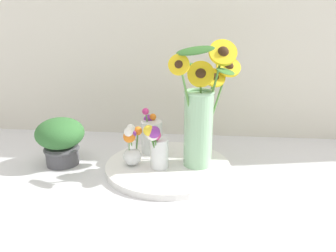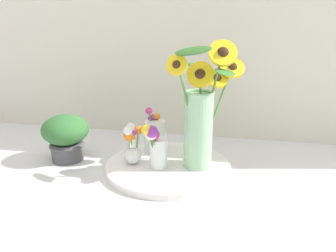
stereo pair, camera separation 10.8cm
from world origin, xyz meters
name	(u,v)px [view 2 (the right image)]	position (x,y,z in m)	size (l,w,h in m)	color
ground_plane	(176,177)	(0.00, 0.00, 0.00)	(6.00, 6.00, 0.00)	silver
serving_tray	(168,166)	(-0.04, 0.05, 0.01)	(0.43, 0.43, 0.02)	white
mason_jar_sunflowers	(201,115)	(0.07, 0.06, 0.20)	(0.24, 0.24, 0.42)	#99CC9E
vase_small_center	(156,146)	(-0.07, 0.01, 0.10)	(0.08, 0.09, 0.16)	white
vase_bulb_right	(132,146)	(-0.16, 0.03, 0.09)	(0.06, 0.07, 0.15)	white
vase_small_back	(155,134)	(-0.11, 0.15, 0.09)	(0.08, 0.09, 0.17)	white
potted_plant	(66,135)	(-0.42, 0.06, 0.10)	(0.17, 0.17, 0.17)	#4C4C51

